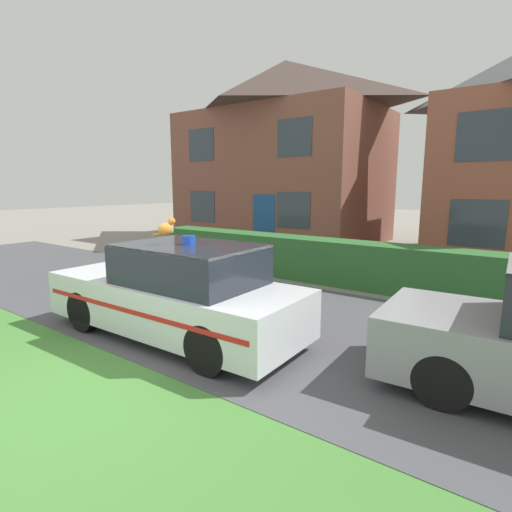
# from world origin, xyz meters

# --- Properties ---
(ground_plane) EXTENTS (80.00, 80.00, 0.00)m
(ground_plane) POSITION_xyz_m (0.00, 0.00, 0.00)
(ground_plane) COLOR gray
(road_strip) EXTENTS (28.00, 5.12, 0.01)m
(road_strip) POSITION_xyz_m (0.00, 3.27, 0.01)
(road_strip) COLOR #4C4C51
(road_strip) RESTS_ON ground
(lawn_verge) EXTENTS (28.00, 2.66, 0.01)m
(lawn_verge) POSITION_xyz_m (0.00, -0.62, 0.00)
(lawn_verge) COLOR #478438
(lawn_verge) RESTS_ON ground
(garden_hedge) EXTENTS (10.23, 0.88, 1.09)m
(garden_hedge) POSITION_xyz_m (-0.58, 6.62, 0.54)
(garden_hedge) COLOR #2D662D
(garden_hedge) RESTS_ON ground
(police_car) EXTENTS (4.49, 1.75, 1.66)m
(police_car) POSITION_xyz_m (-0.48, 1.76, 0.74)
(police_car) COLOR black
(police_car) RESTS_ON road_strip
(cat) EXTENTS (0.27, 0.28, 0.29)m
(cat) POSITION_xyz_m (-0.44, 1.56, 1.79)
(cat) COLOR orange
(cat) RESTS_ON police_car
(house_left) EXTENTS (8.57, 6.11, 7.68)m
(house_left) POSITION_xyz_m (-5.51, 12.90, 3.91)
(house_left) COLOR brown
(house_left) RESTS_ON ground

